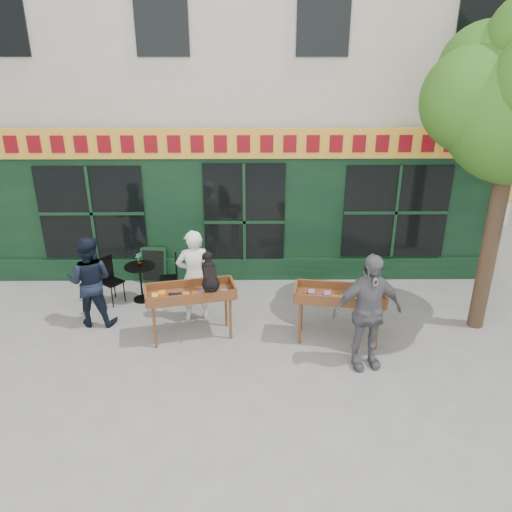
# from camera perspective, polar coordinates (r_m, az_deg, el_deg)

# --- Properties ---
(ground) EXTENTS (80.00, 80.00, 0.00)m
(ground) POSITION_cam_1_polar(r_m,az_deg,el_deg) (9.07, -1.43, -8.97)
(ground) COLOR slate
(ground) RESTS_ON ground
(building) EXTENTS (14.00, 7.26, 10.00)m
(building) POSITION_cam_1_polar(r_m,az_deg,el_deg) (13.69, -1.30, 23.63)
(building) COLOR beige
(building) RESTS_ON ground
(book_cart_center) EXTENTS (1.60, 0.93, 0.99)m
(book_cart_center) POSITION_cam_1_polar(r_m,az_deg,el_deg) (8.69, -7.49, -4.47)
(book_cart_center) COLOR brown
(book_cart_center) RESTS_ON ground
(dog) EXTENTS (0.46, 0.66, 0.60)m
(dog) POSITION_cam_1_polar(r_m,az_deg,el_deg) (8.41, -5.32, -1.80)
(dog) COLOR black
(dog) RESTS_ON book_cart_center
(woman) EXTENTS (0.72, 0.55, 1.77)m
(woman) POSITION_cam_1_polar(r_m,az_deg,el_deg) (9.24, -7.07, -2.27)
(woman) COLOR white
(woman) RESTS_ON ground
(book_cart_right) EXTENTS (1.58, 0.84, 0.99)m
(book_cart_right) POSITION_cam_1_polar(r_m,az_deg,el_deg) (8.65, 9.53, -4.75)
(book_cart_right) COLOR brown
(book_cart_right) RESTS_ON ground
(man_right) EXTENTS (1.21, 0.68, 1.94)m
(man_right) POSITION_cam_1_polar(r_m,az_deg,el_deg) (8.00, 12.61, -6.26)
(man_right) COLOR #5B5B60
(man_right) RESTS_ON ground
(bistro_table) EXTENTS (0.60, 0.60, 0.76)m
(bistro_table) POSITION_cam_1_polar(r_m,az_deg,el_deg) (10.25, -13.07, -2.21)
(bistro_table) COLOR black
(bistro_table) RESTS_ON ground
(bistro_chair_left) EXTENTS (0.51, 0.51, 0.95)m
(bistro_chair_left) POSITION_cam_1_polar(r_m,az_deg,el_deg) (10.36, -16.49, -2.23)
(bistro_chair_left) COLOR black
(bistro_chair_left) RESTS_ON ground
(bistro_chair_right) EXTENTS (0.41, 0.41, 0.95)m
(bistro_chair_right) POSITION_cam_1_polar(r_m,az_deg,el_deg) (10.19, -9.50, -2.00)
(bistro_chair_right) COLOR black
(bistro_chair_right) RESTS_ON ground
(potted_plant) EXTENTS (0.17, 0.14, 0.27)m
(potted_plant) POSITION_cam_1_polar(r_m,az_deg,el_deg) (10.11, -13.25, -0.39)
(potted_plant) COLOR gray
(potted_plant) RESTS_ON bistro_table
(man_left) EXTENTS (0.85, 0.67, 1.71)m
(man_left) POSITION_cam_1_polar(r_m,az_deg,el_deg) (9.52, -18.44, -2.76)
(man_left) COLOR black
(man_left) RESTS_ON ground
(chalkboard) EXTENTS (0.58, 0.25, 0.79)m
(chalkboard) POSITION_cam_1_polar(r_m,az_deg,el_deg) (11.04, -11.67, -1.07)
(chalkboard) COLOR black
(chalkboard) RESTS_ON ground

